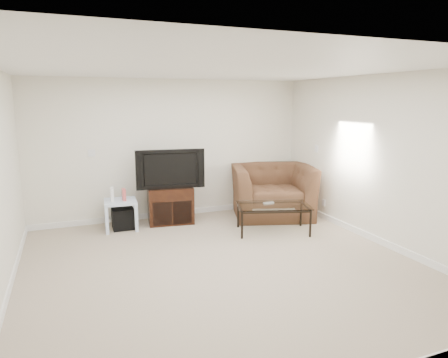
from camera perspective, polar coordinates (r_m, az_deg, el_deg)
name	(u,v)px	position (r m, az deg, el deg)	size (l,w,h in m)	color
floor	(222,266)	(5.33, -0.24, -12.27)	(5.00, 5.00, 0.00)	tan
ceiling	(222,68)	(4.91, -0.27, 15.60)	(5.00, 5.00, 0.00)	white
wall_back	(172,149)	(7.33, -7.42, 4.23)	(5.00, 0.02, 2.50)	silver
wall_right	(380,161)	(6.31, 21.40, 2.46)	(0.02, 5.00, 2.50)	silver
plate_back	(91,153)	(7.11, -18.42, 3.54)	(0.12, 0.02, 0.12)	white
plate_right_switch	(316,149)	(7.54, 13.06, 4.23)	(0.02, 0.09, 0.13)	white
plate_right_outlet	(324,203)	(7.47, 14.05, -3.30)	(0.02, 0.08, 0.12)	white
tv_stand	(170,204)	(7.11, -7.66, -3.63)	(0.77, 0.53, 0.64)	black
dvd_player	(170,193)	(7.02, -7.67, -2.02)	(0.40, 0.28, 0.06)	black
television	(170,168)	(6.94, -7.77, 1.57)	(1.09, 0.22, 0.67)	black
side_table	(121,215)	(6.91, -14.50, -4.95)	(0.52, 0.52, 0.49)	#A6BBCF
subwoofer	(123,218)	(6.95, -14.23, -5.46)	(0.35, 0.35, 0.35)	black
game_console	(112,194)	(6.80, -15.68, -2.13)	(0.05, 0.16, 0.23)	white
game_case	(124,195)	(6.81, -14.12, -2.17)	(0.05, 0.14, 0.20)	#CC4C4C
recliner	(272,182)	(7.45, 6.91, -0.44)	(1.45, 0.94, 1.27)	brown
coffee_table	(273,219)	(6.59, 7.01, -5.63)	(1.16, 0.66, 0.46)	black
remote	(269,203)	(6.61, 6.38, -3.41)	(0.18, 0.05, 0.02)	#B2B2B7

